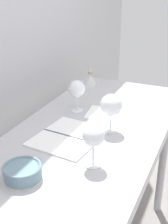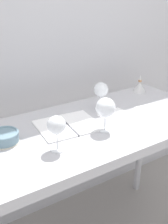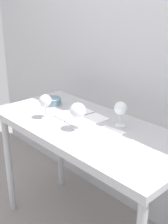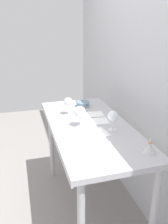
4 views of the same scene
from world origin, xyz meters
name	(u,v)px [view 2 (image 2 of 4)]	position (x,y,z in m)	size (l,w,h in m)	color
back_wall	(48,34)	(0.00, 0.49, 1.30)	(3.80, 0.04, 2.60)	#BCBCC1
steel_counter	(93,141)	(0.00, -0.01, 0.79)	(1.40, 0.65, 0.90)	#B5B5BA
wine_glass_near_center	(105,108)	(0.01, -0.10, 1.02)	(0.10, 0.10, 0.18)	white
wine_glass_near_left	(57,126)	(-0.28, -0.13, 1.02)	(0.08, 0.08, 0.17)	white
wine_glass_far_right	(101,90)	(0.15, 0.14, 1.02)	(0.09, 0.09, 0.16)	white
open_notebook	(68,125)	(-0.13, 0.05, 0.90)	(0.33, 0.29, 0.01)	white
tasting_sheet_upper	(158,111)	(0.41, -0.08, 0.90)	(0.18, 0.22, 0.00)	white
tasting_sheet_lower	(121,117)	(0.17, -0.03, 0.90)	(0.17, 0.21, 0.00)	white
tasting_bowl	(4,137)	(-0.46, 0.06, 0.93)	(0.14, 0.14, 0.06)	beige
decanter_funnel	(140,86)	(0.55, 0.23, 0.94)	(0.09, 0.09, 0.12)	silver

